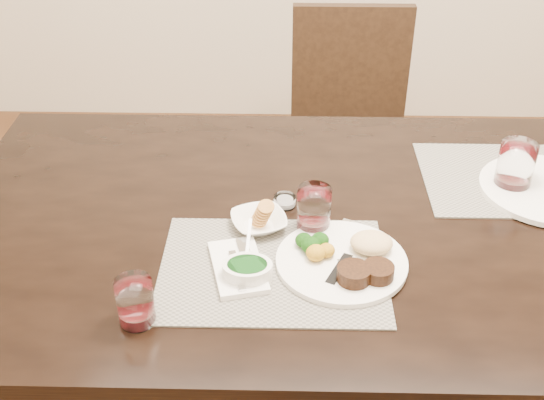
{
  "coord_description": "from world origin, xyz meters",
  "views": [
    {
      "loc": [
        -0.23,
        -1.26,
        1.64
      ],
      "look_at": [
        -0.26,
        -0.04,
        0.82
      ],
      "focal_mm": 45.0,
      "sensor_mm": 36.0,
      "label": 1
    }
  ],
  "objects_px": {
    "steak_knife": "(338,262)",
    "wine_glass_near": "(314,211)",
    "dinner_plate": "(348,259)",
    "chair_far": "(349,123)",
    "cracker_bowl": "(259,221)"
  },
  "relations": [
    {
      "from": "chair_far",
      "to": "dinner_plate",
      "type": "bearing_deg",
      "value": -95.08
    },
    {
      "from": "chair_far",
      "to": "dinner_plate",
      "type": "height_order",
      "value": "chair_far"
    },
    {
      "from": "chair_far",
      "to": "cracker_bowl",
      "type": "xyz_separation_m",
      "value": [
        -0.29,
        -0.98,
        0.27
      ]
    },
    {
      "from": "dinner_plate",
      "to": "steak_knife",
      "type": "relative_size",
      "value": 1.14
    },
    {
      "from": "chair_far",
      "to": "cracker_bowl",
      "type": "height_order",
      "value": "chair_far"
    },
    {
      "from": "dinner_plate",
      "to": "steak_knife",
      "type": "xyz_separation_m",
      "value": [
        -0.02,
        0.0,
        -0.01
      ]
    },
    {
      "from": "cracker_bowl",
      "to": "wine_glass_near",
      "type": "height_order",
      "value": "wine_glass_near"
    },
    {
      "from": "dinner_plate",
      "to": "steak_knife",
      "type": "distance_m",
      "value": 0.02
    },
    {
      "from": "chair_far",
      "to": "cracker_bowl",
      "type": "bearing_deg",
      "value": -106.23
    },
    {
      "from": "dinner_plate",
      "to": "wine_glass_near",
      "type": "relative_size",
      "value": 2.66
    },
    {
      "from": "steak_knife",
      "to": "dinner_plate",
      "type": "bearing_deg",
      "value": 20.84
    },
    {
      "from": "chair_far",
      "to": "wine_glass_near",
      "type": "bearing_deg",
      "value": -99.6
    },
    {
      "from": "steak_knife",
      "to": "wine_glass_near",
      "type": "bearing_deg",
      "value": 136.24
    },
    {
      "from": "chair_far",
      "to": "cracker_bowl",
      "type": "distance_m",
      "value": 1.06
    },
    {
      "from": "dinner_plate",
      "to": "wine_glass_near",
      "type": "xyz_separation_m",
      "value": [
        -0.07,
        0.13,
        0.03
      ]
    }
  ]
}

